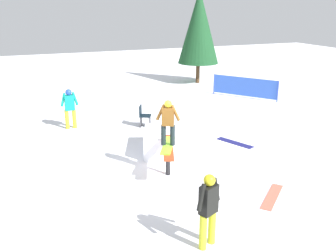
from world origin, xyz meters
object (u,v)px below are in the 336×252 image
(main_rider_on_rail, at_px, (168,124))
(bystander_teal, at_px, (70,107))
(bystander_black, at_px, (208,207))
(pine_tree_far, at_px, (199,26))
(folding_chair, at_px, (144,117))
(loose_snowboard_navy, at_px, (235,143))
(rail_feature, at_px, (168,151))
(loose_snowboard_coral, at_px, (272,197))

(main_rider_on_rail, bearing_deg, bystander_teal, -130.71)
(bystander_black, xyz_separation_m, pine_tree_far, (-15.25, 7.30, 2.56))
(main_rider_on_rail, bearing_deg, bystander_black, 20.43)
(folding_chair, bearing_deg, pine_tree_far, -12.35)
(pine_tree_far, bearing_deg, bystander_black, -25.58)
(loose_snowboard_navy, relative_size, folding_chair, 1.64)
(main_rider_on_rail, height_order, bystander_teal, main_rider_on_rail)
(rail_feature, height_order, loose_snowboard_coral, rail_feature)
(main_rider_on_rail, distance_m, pine_tree_far, 13.72)
(bystander_black, relative_size, loose_snowboard_coral, 1.10)
(bystander_black, xyz_separation_m, loose_snowboard_coral, (-1.19, 2.54, -0.90))
(main_rider_on_rail, relative_size, folding_chair, 1.57)
(rail_feature, xyz_separation_m, loose_snowboard_navy, (-1.51, 3.22, -0.73))
(bystander_teal, bearing_deg, bystander_black, -79.95)
(loose_snowboard_navy, height_order, pine_tree_far, pine_tree_far)
(bystander_black, distance_m, folding_chair, 8.17)
(rail_feature, relative_size, folding_chair, 2.16)
(rail_feature, relative_size, main_rider_on_rail, 1.37)
(rail_feature, distance_m, loose_snowboard_coral, 3.13)
(rail_feature, xyz_separation_m, loose_snowboard_coral, (2.28, 2.02, -0.73))
(bystander_black, bearing_deg, loose_snowboard_navy, 29.45)
(bystander_teal, relative_size, bystander_black, 0.99)
(bystander_teal, height_order, loose_snowboard_navy, bystander_teal)
(rail_feature, distance_m, bystander_teal, 5.82)
(loose_snowboard_navy, bearing_deg, bystander_black, 119.61)
(folding_chair, height_order, pine_tree_far, pine_tree_far)
(main_rider_on_rail, relative_size, loose_snowboard_coral, 0.93)
(folding_chair, xyz_separation_m, pine_tree_far, (-7.20, 5.98, 3.06))
(bystander_black, xyz_separation_m, folding_chair, (-8.05, 1.31, -0.50))
(rail_feature, height_order, folding_chair, rail_feature)
(loose_snowboard_coral, bearing_deg, loose_snowboard_navy, 31.32)
(bystander_black, bearing_deg, bystander_teal, 75.87)
(loose_snowboard_coral, bearing_deg, main_rider_on_rail, 90.41)
(bystander_black, distance_m, pine_tree_far, 17.10)
(bystander_teal, xyz_separation_m, folding_chair, (0.88, 2.81, -0.49))
(main_rider_on_rail, height_order, loose_snowboard_navy, main_rider_on_rail)
(rail_feature, xyz_separation_m, bystander_black, (3.47, -0.52, 0.17))
(loose_snowboard_navy, distance_m, pine_tree_far, 11.40)
(bystander_teal, height_order, bystander_black, bystander_black)
(main_rider_on_rail, bearing_deg, loose_snowboard_navy, 144.14)
(folding_chair, bearing_deg, rail_feature, -162.42)
(pine_tree_far, bearing_deg, folding_chair, -39.75)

